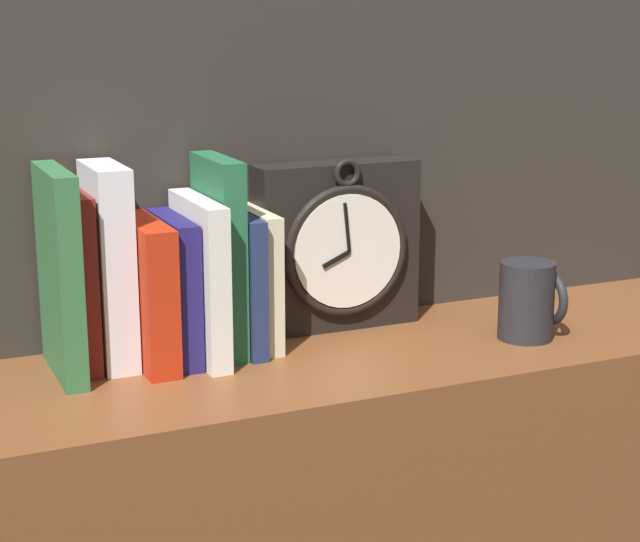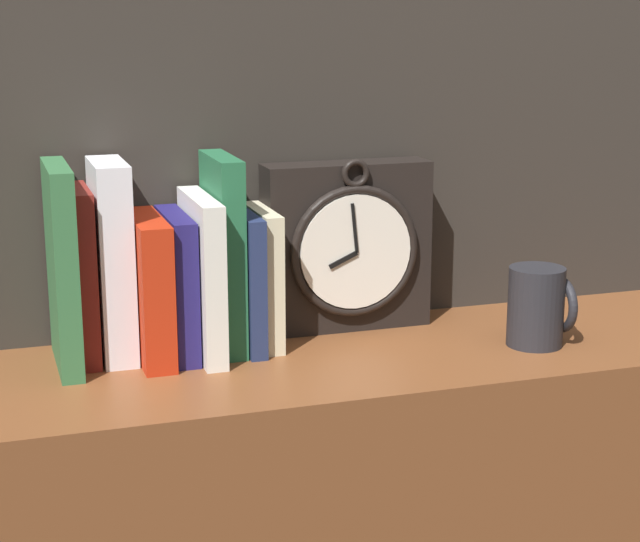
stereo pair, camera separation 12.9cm
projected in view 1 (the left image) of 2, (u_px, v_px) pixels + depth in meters
The scene contains 12 objects.
wall_back at pixel (264, 37), 1.39m from camera, with size 6.00×0.05×2.60m.
clock at pixel (338, 246), 1.42m from camera, with size 0.22×0.07×0.23m.
book_slot0_green at pixel (60, 273), 1.23m from camera, with size 0.03×0.15×0.24m.
book_slot1_maroon at pixel (79, 281), 1.26m from camera, with size 0.02×0.11×0.21m.
book_slot2_white at pixel (109, 266), 1.27m from camera, with size 0.04×0.12×0.24m.
book_slot3_red at pixel (147, 293), 1.28m from camera, with size 0.04×0.15×0.18m.
book_slot4_navy at pixel (175, 288), 1.30m from camera, with size 0.03×0.14×0.18m.
book_slot5_white at pixel (200, 279), 1.30m from camera, with size 0.03×0.16×0.20m.
book_slot6_green at pixel (219, 256), 1.32m from camera, with size 0.03×0.13×0.24m.
book_slot7_navy at pixel (241, 282), 1.34m from camera, with size 0.02×0.14×0.17m.
book_slot8_cream at pixel (258, 278), 1.35m from camera, with size 0.02×0.12×0.17m.
mug at pixel (529, 300), 1.39m from camera, with size 0.08×0.07×0.10m.
Camera 1 is at (-0.51, -1.15, 1.34)m, focal length 60.00 mm.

